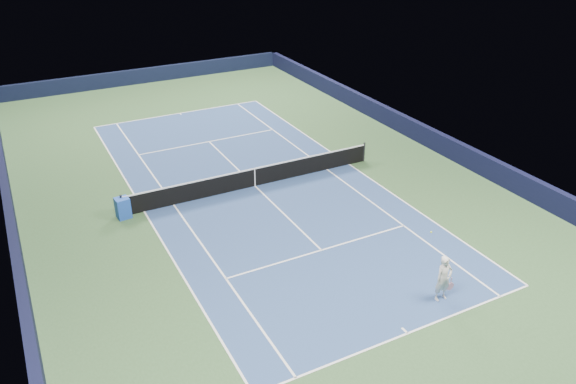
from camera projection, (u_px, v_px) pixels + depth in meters
name	position (u px, v px, depth m)	size (l,w,h in m)	color
ground	(255.00, 186.00, 27.51)	(40.00, 40.00, 0.00)	#2F4E2A
wall_far	(147.00, 75.00, 42.82)	(22.00, 0.35, 1.10)	black
wall_right	(429.00, 137.00, 31.69)	(0.35, 40.00, 1.10)	black
wall_left	(13.00, 230.00, 22.81)	(0.35, 40.00, 1.10)	black
court_surface	(255.00, 186.00, 27.50)	(10.97, 23.77, 0.01)	navy
baseline_far	(180.00, 113.00, 36.84)	(10.97, 0.08, 0.00)	white
baseline_near	(408.00, 333.00, 18.17)	(10.97, 0.08, 0.00)	white
sideline_doubles_right	(349.00, 164.00, 29.75)	(0.08, 23.77, 0.00)	white
sideline_doubles_left	(144.00, 211.00, 25.25)	(0.08, 23.77, 0.00)	white
sideline_singles_right	(327.00, 169.00, 29.19)	(0.08, 23.77, 0.00)	white
sideline_singles_left	(174.00, 205.00, 25.81)	(0.08, 23.77, 0.00)	white
service_line_far	(209.00, 142.00, 32.53)	(8.23, 0.08, 0.00)	white
service_line_near	(321.00, 250.00, 22.48)	(8.23, 0.08, 0.00)	white
center_service_line	(255.00, 186.00, 27.50)	(0.08, 12.80, 0.00)	white
center_mark_far	(180.00, 114.00, 36.72)	(0.08, 0.30, 0.00)	white
center_mark_near	(405.00, 331.00, 18.28)	(0.08, 0.30, 0.00)	white
tennis_net	(255.00, 177.00, 27.27)	(12.90, 0.10, 1.07)	black
sponsor_cube	(123.00, 208.00, 24.59)	(0.64, 0.59, 0.95)	blue
tennis_player	(444.00, 278.00, 19.36)	(0.80, 1.26, 2.20)	silver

